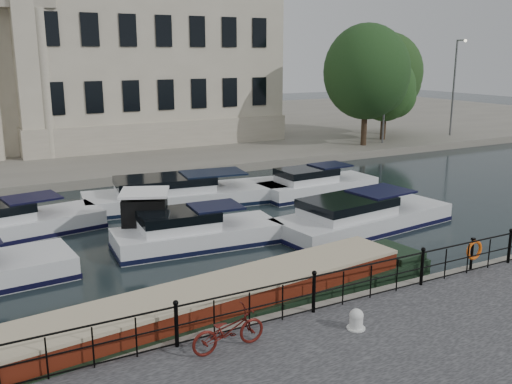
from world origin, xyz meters
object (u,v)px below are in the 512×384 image
life_ring_post (474,251)px  harbour_hut (146,219)px  bicycle (228,330)px  mooring_bollard (356,319)px  narrowboat (218,312)px

life_ring_post → harbour_hut: (-8.00, 9.67, -0.29)m
bicycle → life_ring_post: bearing=-87.2°
mooring_bollard → narrowboat: bearing=131.2°
mooring_bollard → bicycle: bearing=169.3°
life_ring_post → harbour_hut: size_ratio=0.34×
life_ring_post → narrowboat: 8.69m
bicycle → mooring_bollard: 3.44m
harbour_hut → narrowboat: bearing=-70.5°
mooring_bollard → harbour_hut: 11.29m
mooring_bollard → harbour_hut: (-2.07, 11.10, 0.14)m
harbour_hut → life_ring_post: bearing=-27.3°
bicycle → harbour_hut: bearing=-9.2°
harbour_hut → bicycle: bearing=-74.0°
bicycle → narrowboat: size_ratio=0.12×
mooring_bollard → narrowboat: narrowboat is taller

